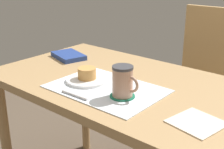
# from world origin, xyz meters

# --- Properties ---
(dining_table) EXTENTS (1.17, 0.68, 0.70)m
(dining_table) POSITION_xyz_m (0.00, 0.00, 0.62)
(dining_table) COLOR tan
(dining_table) RESTS_ON ground_plane
(wooden_chair) EXTENTS (0.44, 0.44, 0.93)m
(wooden_chair) POSITION_xyz_m (0.05, 0.73, 0.49)
(wooden_chair) COLOR tan
(wooden_chair) RESTS_ON ground_plane
(placemat) EXTENTS (0.45, 0.31, 0.00)m
(placemat) POSITION_xyz_m (-0.00, -0.12, 0.70)
(placemat) COLOR white
(placemat) RESTS_ON dining_table
(pastry_plate) EXTENTS (0.18, 0.18, 0.01)m
(pastry_plate) POSITION_xyz_m (-0.11, -0.11, 0.71)
(pastry_plate) COLOR white
(pastry_plate) RESTS_ON placemat
(pastry) EXTENTS (0.08, 0.08, 0.05)m
(pastry) POSITION_xyz_m (-0.11, -0.11, 0.74)
(pastry) COLOR tan
(pastry) RESTS_ON pastry_plate
(coffee_coaster) EXTENTS (0.10, 0.10, 0.00)m
(coffee_coaster) POSITION_xyz_m (0.10, -0.14, 0.71)
(coffee_coaster) COLOR #196B4C
(coffee_coaster) RESTS_ON placemat
(coffee_mug) EXTENTS (0.11, 0.08, 0.12)m
(coffee_mug) POSITION_xyz_m (0.10, -0.14, 0.77)
(coffee_mug) COLOR tan
(coffee_mug) RESTS_ON coffee_coaster
(teaspoon) EXTENTS (0.13, 0.01, 0.01)m
(teaspoon) POSITION_xyz_m (-0.04, -0.25, 0.71)
(teaspoon) COLOR silver
(teaspoon) RESTS_ON placemat
(paper_napkin) EXTENTS (0.18, 0.18, 0.00)m
(paper_napkin) POSITION_xyz_m (0.40, -0.14, 0.70)
(paper_napkin) COLOR silver
(paper_napkin) RESTS_ON dining_table
(small_book) EXTENTS (0.21, 0.17, 0.02)m
(small_book) POSITION_xyz_m (-0.43, 0.07, 0.71)
(small_book) COLOR navy
(small_book) RESTS_ON dining_table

